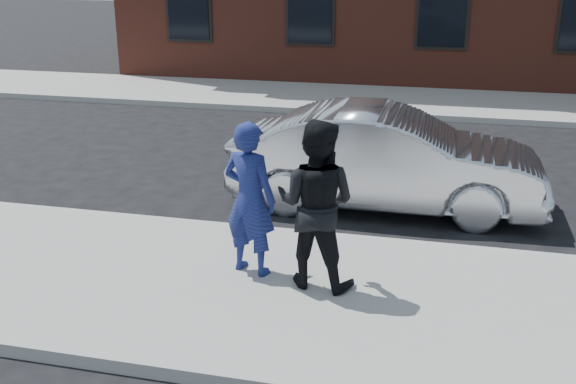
# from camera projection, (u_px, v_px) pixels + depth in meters

# --- Properties ---
(ground) EXTENTS (100.00, 100.00, 0.00)m
(ground) POSITION_uv_depth(u_px,v_px,m) (392.00, 305.00, 7.77)
(ground) COLOR black
(ground) RESTS_ON ground
(near_sidewalk) EXTENTS (50.00, 3.50, 0.15)m
(near_sidewalk) POSITION_uv_depth(u_px,v_px,m) (391.00, 309.00, 7.51)
(near_sidewalk) COLOR gray
(near_sidewalk) RESTS_ON ground
(near_curb) EXTENTS (50.00, 0.10, 0.15)m
(near_curb) POSITION_uv_depth(u_px,v_px,m) (403.00, 246.00, 9.16)
(near_curb) COLOR #999691
(near_curb) RESTS_ON ground
(far_sidewalk) EXTENTS (50.00, 3.50, 0.15)m
(far_sidewalk) POSITION_uv_depth(u_px,v_px,m) (431.00, 103.00, 18.06)
(far_sidewalk) COLOR gray
(far_sidewalk) RESTS_ON ground
(far_curb) EXTENTS (50.00, 0.10, 0.15)m
(far_curb) POSITION_uv_depth(u_px,v_px,m) (428.00, 117.00, 16.41)
(far_curb) COLOR #999691
(far_curb) RESTS_ON ground
(silver_sedan) EXTENTS (4.84, 1.71, 1.59)m
(silver_sedan) POSITION_uv_depth(u_px,v_px,m) (387.00, 159.00, 10.53)
(silver_sedan) COLOR #B7BABF
(silver_sedan) RESTS_ON ground
(man_hoodie) EXTENTS (0.79, 0.63, 1.88)m
(man_hoodie) POSITION_uv_depth(u_px,v_px,m) (250.00, 199.00, 7.95)
(man_hoodie) COLOR navy
(man_hoodie) RESTS_ON near_sidewalk
(man_peacoat) EXTENTS (1.06, 0.88, 1.98)m
(man_peacoat) POSITION_uv_depth(u_px,v_px,m) (316.00, 204.00, 7.63)
(man_peacoat) COLOR black
(man_peacoat) RESTS_ON near_sidewalk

